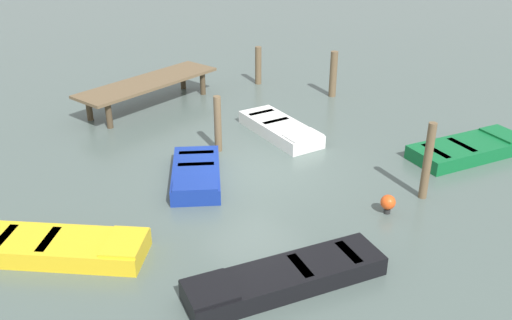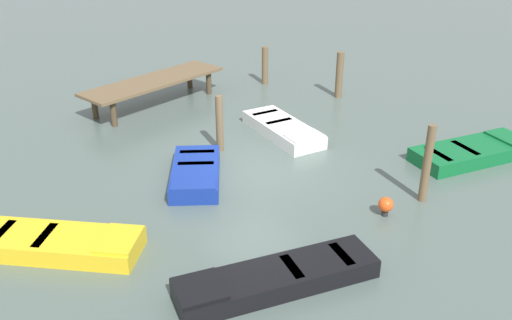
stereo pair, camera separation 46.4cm
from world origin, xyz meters
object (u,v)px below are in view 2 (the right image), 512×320
(rowboat_yellow, at_px, (59,243))
(mooring_piling_mid_left, at_px, (339,75))
(mooring_piling_mid_right, at_px, (265,66))
(mooring_piling_far_right, at_px, (219,124))
(mooring_piling_far_left, at_px, (427,164))
(rowboat_black, at_px, (276,278))
(marker_buoy, at_px, (386,205))
(rowboat_blue, at_px, (196,173))
(rowboat_green, at_px, (472,152))
(dock_segment, at_px, (154,83))
(rowboat_white, at_px, (283,129))

(rowboat_yellow, bearing_deg, mooring_piling_mid_left, 61.15)
(mooring_piling_mid_right, bearing_deg, mooring_piling_far_right, -144.88)
(mooring_piling_far_left, bearing_deg, rowboat_black, 179.69)
(mooring_piling_far_left, xyz_separation_m, marker_buoy, (-1.29, 0.19, -0.72))
(rowboat_blue, relative_size, mooring_piling_mid_right, 1.92)
(rowboat_black, relative_size, rowboat_yellow, 1.19)
(rowboat_green, xyz_separation_m, rowboat_yellow, (-10.77, 3.59, 0.00))
(dock_segment, bearing_deg, marker_buoy, -97.12)
(marker_buoy, bearing_deg, mooring_piling_far_right, 95.80)
(mooring_piling_mid_right, xyz_separation_m, marker_buoy, (-4.75, -9.24, -0.46))
(rowboat_yellow, height_order, mooring_piling_far_left, mooring_piling_far_left)
(marker_buoy, bearing_deg, rowboat_blue, 116.80)
(mooring_piling_mid_left, bearing_deg, mooring_piling_far_right, -173.34)
(dock_segment, relative_size, mooring_piling_mid_left, 3.24)
(mooring_piling_far_right, height_order, mooring_piling_mid_right, mooring_piling_far_right)
(mooring_piling_far_left, distance_m, mooring_piling_mid_left, 7.80)
(mooring_piling_far_left, height_order, mooring_piling_mid_left, mooring_piling_far_left)
(mooring_piling_mid_left, bearing_deg, rowboat_yellow, -168.43)
(rowboat_white, bearing_deg, marker_buoy, -4.77)
(rowboat_black, distance_m, rowboat_white, 7.46)
(dock_segment, xyz_separation_m, rowboat_blue, (-2.40, -5.64, -0.62))
(mooring_piling_mid_right, relative_size, mooring_piling_mid_left, 0.88)
(rowboat_yellow, xyz_separation_m, mooring_piling_far_left, (7.62, -3.96, 0.79))
(rowboat_green, distance_m, mooring_piling_mid_left, 6.21)
(rowboat_blue, distance_m, mooring_piling_mid_right, 8.50)
(dock_segment, distance_m, rowboat_blue, 6.16)
(rowboat_white, bearing_deg, dock_segment, -151.09)
(mooring_piling_mid_left, bearing_deg, rowboat_black, -145.90)
(mooring_piling_mid_right, relative_size, marker_buoy, 3.11)
(mooring_piling_mid_right, xyz_separation_m, mooring_piling_mid_left, (0.94, -3.01, 0.11))
(marker_buoy, bearing_deg, rowboat_green, 2.42)
(rowboat_white, height_order, mooring_piling_mid_left, mooring_piling_mid_left)
(rowboat_black, height_order, mooring_piling_mid_left, mooring_piling_mid_left)
(dock_segment, height_order, rowboat_white, dock_segment)
(dock_segment, relative_size, rowboat_blue, 1.92)
(rowboat_blue, xyz_separation_m, rowboat_black, (-1.51, -4.61, -0.00))
(rowboat_black, height_order, mooring_piling_far_left, mooring_piling_far_left)
(mooring_piling_far_right, bearing_deg, rowboat_white, -12.31)
(rowboat_blue, bearing_deg, rowboat_white, 138.11)
(mooring_piling_mid_right, bearing_deg, mooring_piling_mid_left, -72.58)
(rowboat_green, distance_m, mooring_piling_far_left, 3.26)
(rowboat_blue, relative_size, rowboat_black, 0.70)
(dock_segment, relative_size, mooring_piling_far_left, 2.74)
(rowboat_blue, bearing_deg, mooring_piling_mid_right, 163.83)
(rowboat_blue, relative_size, mooring_piling_far_right, 1.69)
(dock_segment, height_order, mooring_piling_far_left, mooring_piling_far_left)
(rowboat_green, relative_size, rowboat_black, 0.92)
(mooring_piling_far_left, relative_size, mooring_piling_far_right, 1.19)
(mooring_piling_far_right, bearing_deg, rowboat_green, -46.83)
(rowboat_black, bearing_deg, rowboat_white, -115.55)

